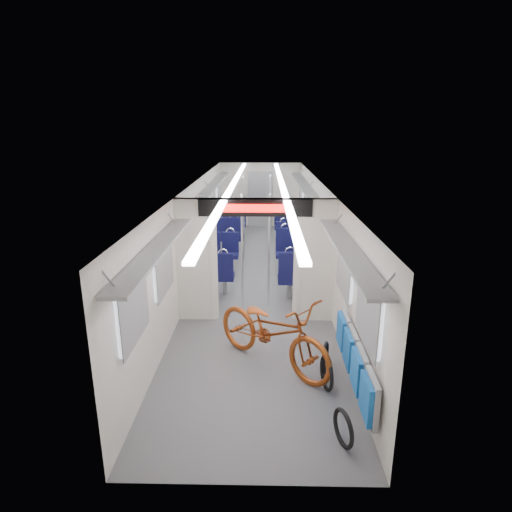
{
  "coord_description": "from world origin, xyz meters",
  "views": [
    {
      "loc": [
        0.16,
        -9.5,
        3.5
      ],
      "look_at": [
        0.0,
        -1.58,
        1.11
      ],
      "focal_mm": 30.0,
      "sensor_mm": 36.0,
      "label": 1
    }
  ],
  "objects_px": {
    "stanchion_near_left": "(242,253)",
    "stanchion_far_right": "(270,218)",
    "bike_hoop_b": "(326,375)",
    "flip_bench": "(355,360)",
    "seat_bay_far_right": "(290,229)",
    "seat_bay_near_right": "(297,259)",
    "bike_hoop_a": "(343,430)",
    "bike_hoop_c": "(325,360)",
    "stanchion_far_left": "(244,219)",
    "stanchion_near_right": "(269,251)",
    "seat_bay_far_left": "(229,226)",
    "seat_bay_near_left": "(217,260)",
    "bicycle": "(273,331)"
  },
  "relations": [
    {
      "from": "bike_hoop_a",
      "to": "bike_hoop_c",
      "type": "relative_size",
      "value": 0.9
    },
    {
      "from": "stanchion_near_left",
      "to": "stanchion_far_left",
      "type": "xyz_separation_m",
      "value": [
        -0.12,
        3.15,
        0.0
      ]
    },
    {
      "from": "seat_bay_far_left",
      "to": "stanchion_far_left",
      "type": "height_order",
      "value": "stanchion_far_left"
    },
    {
      "from": "flip_bench",
      "to": "seat_bay_far_right",
      "type": "relative_size",
      "value": 1.05
    },
    {
      "from": "bike_hoop_a",
      "to": "seat_bay_far_right",
      "type": "bearing_deg",
      "value": 90.91
    },
    {
      "from": "stanchion_near_left",
      "to": "stanchion_far_right",
      "type": "relative_size",
      "value": 1.0
    },
    {
      "from": "bicycle",
      "to": "stanchion_far_right",
      "type": "distance_m",
      "value": 5.61
    },
    {
      "from": "flip_bench",
      "to": "bike_hoop_c",
      "type": "bearing_deg",
      "value": 116.1
    },
    {
      "from": "bike_hoop_b",
      "to": "seat_bay_near_right",
      "type": "xyz_separation_m",
      "value": [
        -0.1,
        4.3,
        0.35
      ]
    },
    {
      "from": "seat_bay_far_left",
      "to": "stanchion_far_left",
      "type": "bearing_deg",
      "value": -73.46
    },
    {
      "from": "seat_bay_near_right",
      "to": "bike_hoop_c",
      "type": "bearing_deg",
      "value": -88.15
    },
    {
      "from": "stanchion_near_right",
      "to": "stanchion_far_right",
      "type": "relative_size",
      "value": 1.0
    },
    {
      "from": "seat_bay_near_right",
      "to": "stanchion_far_right",
      "type": "distance_m",
      "value": 2.08
    },
    {
      "from": "stanchion_near_left",
      "to": "stanchion_near_right",
      "type": "relative_size",
      "value": 1.0
    },
    {
      "from": "bike_hoop_c",
      "to": "bicycle",
      "type": "bearing_deg",
      "value": 163.45
    },
    {
      "from": "seat_bay_near_left",
      "to": "stanchion_far_right",
      "type": "height_order",
      "value": "stanchion_far_right"
    },
    {
      "from": "flip_bench",
      "to": "seat_bay_near_right",
      "type": "distance_m",
      "value": 4.53
    },
    {
      "from": "flip_bench",
      "to": "bike_hoop_a",
      "type": "xyz_separation_m",
      "value": [
        -0.28,
        -0.89,
        -0.38
      ]
    },
    {
      "from": "seat_bay_near_left",
      "to": "seat_bay_near_right",
      "type": "height_order",
      "value": "seat_bay_near_right"
    },
    {
      "from": "seat_bay_far_left",
      "to": "stanchion_near_right",
      "type": "height_order",
      "value": "stanchion_near_right"
    },
    {
      "from": "seat_bay_near_left",
      "to": "bike_hoop_b",
      "type": "bearing_deg",
      "value": -65.53
    },
    {
      "from": "bike_hoop_b",
      "to": "bike_hoop_c",
      "type": "xyz_separation_m",
      "value": [
        0.03,
        0.38,
        0.0
      ]
    },
    {
      "from": "seat_bay_far_left",
      "to": "seat_bay_far_right",
      "type": "height_order",
      "value": "seat_bay_far_left"
    },
    {
      "from": "bike_hoop_a",
      "to": "seat_bay_near_right",
      "type": "relative_size",
      "value": 0.2
    },
    {
      "from": "bike_hoop_a",
      "to": "seat_bay_near_right",
      "type": "height_order",
      "value": "seat_bay_near_right"
    },
    {
      "from": "flip_bench",
      "to": "bike_hoop_a",
      "type": "distance_m",
      "value": 1.01
    },
    {
      "from": "flip_bench",
      "to": "stanchion_near_right",
      "type": "relative_size",
      "value": 0.93
    },
    {
      "from": "bicycle",
      "to": "seat_bay_far_left",
      "type": "xyz_separation_m",
      "value": [
        -1.23,
        7.19,
        -0.01
      ]
    },
    {
      "from": "bike_hoop_b",
      "to": "seat_bay_near_right",
      "type": "height_order",
      "value": "seat_bay_near_right"
    },
    {
      "from": "bike_hoop_b",
      "to": "stanchion_near_right",
      "type": "distance_m",
      "value": 3.16
    },
    {
      "from": "bike_hoop_b",
      "to": "stanchion_far_right",
      "type": "xyz_separation_m",
      "value": [
        -0.73,
        6.2,
        0.92
      ]
    },
    {
      "from": "bike_hoop_a",
      "to": "bike_hoop_b",
      "type": "xyz_separation_m",
      "value": [
        -0.04,
        1.1,
        0.02
      ]
    },
    {
      "from": "stanchion_near_right",
      "to": "bike_hoop_b",
      "type": "bearing_deg",
      "value": -75.04
    },
    {
      "from": "bike_hoop_c",
      "to": "stanchion_near_left",
      "type": "relative_size",
      "value": 0.22
    },
    {
      "from": "seat_bay_far_right",
      "to": "stanchion_far_right",
      "type": "distance_m",
      "value": 1.57
    },
    {
      "from": "bike_hoop_a",
      "to": "seat_bay_near_right",
      "type": "xyz_separation_m",
      "value": [
        -0.14,
        5.4,
        0.37
      ]
    },
    {
      "from": "seat_bay_near_right",
      "to": "seat_bay_far_right",
      "type": "distance_m",
      "value": 3.2
    },
    {
      "from": "bike_hoop_b",
      "to": "flip_bench",
      "type": "bearing_deg",
      "value": -33.49
    },
    {
      "from": "bike_hoop_a",
      "to": "seat_bay_near_left",
      "type": "distance_m",
      "value": 5.79
    },
    {
      "from": "flip_bench",
      "to": "seat_bay_near_left",
      "type": "distance_m",
      "value": 5.08
    },
    {
      "from": "seat_bay_near_right",
      "to": "seat_bay_far_left",
      "type": "relative_size",
      "value": 1.02
    },
    {
      "from": "bike_hoop_c",
      "to": "stanchion_far_right",
      "type": "height_order",
      "value": "stanchion_far_right"
    },
    {
      "from": "bike_hoop_a",
      "to": "stanchion_far_left",
      "type": "relative_size",
      "value": 0.2
    },
    {
      "from": "seat_bay_near_left",
      "to": "stanchion_far_left",
      "type": "height_order",
      "value": "stanchion_far_left"
    },
    {
      "from": "seat_bay_far_left",
      "to": "bike_hoop_c",
      "type": "bearing_deg",
      "value": -74.94
    },
    {
      "from": "seat_bay_far_right",
      "to": "bike_hoop_b",
      "type": "bearing_deg",
      "value": -89.26
    },
    {
      "from": "stanchion_far_left",
      "to": "stanchion_far_right",
      "type": "distance_m",
      "value": 0.73
    },
    {
      "from": "flip_bench",
      "to": "stanchion_far_left",
      "type": "height_order",
      "value": "stanchion_far_left"
    },
    {
      "from": "bicycle",
      "to": "seat_bay_far_right",
      "type": "bearing_deg",
      "value": 37.93
    },
    {
      "from": "stanchion_near_right",
      "to": "bike_hoop_a",
      "type": "bearing_deg",
      "value": -78.49
    }
  ]
}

